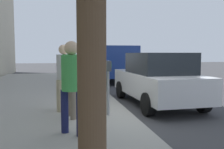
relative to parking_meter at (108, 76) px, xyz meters
name	(u,v)px	position (x,y,z in m)	size (l,w,h in m)	color
ground_plane	(129,116)	(0.35, -0.65, -1.17)	(80.00, 80.00, 0.00)	#38383A
sidewalk_slab	(16,119)	(0.35, 2.35, -1.09)	(28.00, 6.00, 0.15)	gray
parking_meter	(108,76)	(0.00, 0.00, 0.00)	(0.36, 0.12, 1.41)	gray
pedestrian_at_meter	(71,73)	(-0.04, 0.94, 0.09)	(0.55, 0.40, 1.85)	#726656
pedestrian_bystander	(72,79)	(-1.36, 0.97, 0.08)	(0.42, 0.44, 1.84)	#191E4C
parking_officer	(64,71)	(0.76, 1.11, 0.08)	(0.44, 0.43, 1.84)	tan
parked_sedan_near	(157,79)	(1.67, -2.01, -0.27)	(4.46, 2.09, 1.77)	silver
parked_van_far	(113,61)	(9.21, -2.00, 0.09)	(5.21, 2.14, 2.18)	navy
traffic_signal	(81,39)	(7.57, 0.11, 1.41)	(0.24, 0.44, 3.60)	black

